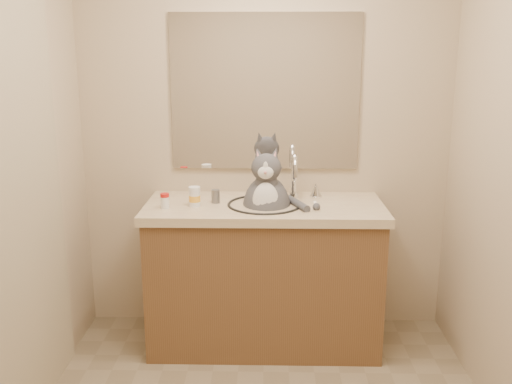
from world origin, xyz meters
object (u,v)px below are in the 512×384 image
Objects in this scene: cat at (267,203)px; grey_canister at (216,196)px; pill_bottle_orange at (195,197)px; pill_bottle_redcap at (165,201)px.

grey_canister is (-0.29, 0.04, 0.02)m from cat.
pill_bottle_orange is at bearing -146.03° from grey_canister.
pill_bottle_redcap is 0.16m from pill_bottle_orange.
cat reaches higher than grey_canister.
pill_bottle_redcap reaches higher than grey_canister.
grey_canister is at bearing 175.52° from cat.
cat is 0.29m from grey_canister.
cat is 6.40× the size of pill_bottle_redcap.
pill_bottle_orange is (-0.40, -0.03, 0.04)m from cat.
cat reaches higher than pill_bottle_redcap.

